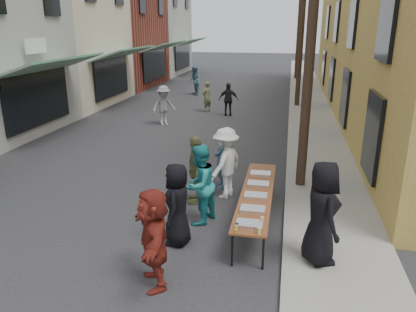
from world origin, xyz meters
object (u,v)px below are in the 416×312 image
at_px(catering_tray_sausage, 250,224).
at_px(serving_table, 257,194).
at_px(guest_front_c, 199,185).
at_px(guest_front_a, 177,204).
at_px(utility_pole_mid, 302,22).
at_px(server, 322,213).
at_px(utility_pole_far, 299,23).
at_px(utility_pole_near, 313,19).

bearing_deg(catering_tray_sausage, serving_table, 90.00).
bearing_deg(guest_front_c, serving_table, 120.91).
bearing_deg(guest_front_a, catering_tray_sausage, 72.33).
bearing_deg(utility_pole_mid, guest_front_a, -99.33).
distance_m(guest_front_a, guest_front_c, 1.02).
distance_m(serving_table, guest_front_c, 1.32).
bearing_deg(server, utility_pole_far, -18.90).
xyz_separation_m(utility_pole_far, server, (0.26, -27.89, -3.41)).
bearing_deg(utility_pole_far, guest_front_a, -95.31).
bearing_deg(serving_table, catering_tray_sausage, -90.00).
distance_m(utility_pole_far, catering_tray_sausage, 28.29).
xyz_separation_m(utility_pole_far, guest_front_a, (-2.56, -27.60, -3.63)).
bearing_deg(utility_pole_near, server, -86.24).
distance_m(utility_pole_far, guest_front_c, 26.94).
height_order(guest_front_a, guest_front_c, guest_front_c).
relative_size(serving_table, guest_front_c, 2.15).
bearing_deg(guest_front_c, catering_tray_sausage, 62.70).
xyz_separation_m(utility_pole_far, guest_front_c, (-2.32, -26.61, -3.57)).
height_order(utility_pole_mid, utility_pole_far, same).
height_order(utility_pole_mid, server, utility_pole_mid).
distance_m(utility_pole_near, guest_front_c, 4.99).
xyz_separation_m(utility_pole_near, guest_front_c, (-2.32, -2.61, -3.57)).
distance_m(utility_pole_mid, server, 16.25).
height_order(utility_pole_far, server, utility_pole_far).
bearing_deg(utility_pole_far, serving_table, -92.26).
xyz_separation_m(utility_pole_mid, catering_tray_sausage, (-1.04, -16.02, -3.71)).
bearing_deg(catering_tray_sausage, guest_front_a, 164.46).
relative_size(utility_pole_far, server, 4.55).
bearing_deg(utility_pole_near, utility_pole_mid, 90.00).
relative_size(utility_pole_near, server, 4.55).
relative_size(utility_pole_far, guest_front_a, 5.16).
bearing_deg(guest_front_a, server, 82.03).
distance_m(utility_pole_near, server, 5.18).
bearing_deg(utility_pole_mid, utility_pole_near, -90.00).
bearing_deg(guest_front_a, utility_pole_near, 142.41).
bearing_deg(server, serving_table, 21.14).
bearing_deg(serving_table, server, -49.44).
bearing_deg(utility_pole_mid, server, -89.08).
height_order(catering_tray_sausage, server, server).
xyz_separation_m(guest_front_a, guest_front_c, (0.24, 0.99, 0.06)).
distance_m(serving_table, catering_tray_sausage, 1.65).
xyz_separation_m(utility_pole_mid, guest_front_c, (-2.32, -14.61, -3.57)).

